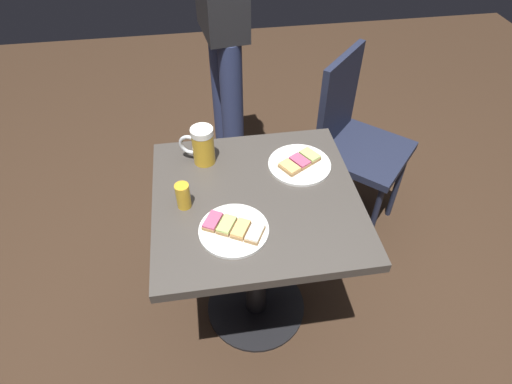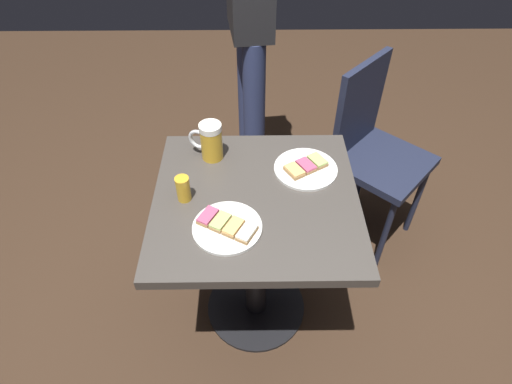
% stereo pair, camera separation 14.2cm
% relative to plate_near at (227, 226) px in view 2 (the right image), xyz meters
% --- Properties ---
extents(ground_plane, '(6.00, 6.00, 0.00)m').
position_rel_plate_near_xyz_m(ground_plane, '(-0.09, -0.14, -0.73)').
color(ground_plane, '#382619').
extents(cafe_table, '(0.70, 0.68, 0.72)m').
position_rel_plate_near_xyz_m(cafe_table, '(-0.09, -0.14, -0.18)').
color(cafe_table, black).
rests_on(cafe_table, ground_plane).
extents(plate_near, '(0.22, 0.22, 0.03)m').
position_rel_plate_near_xyz_m(plate_near, '(0.00, 0.00, 0.00)').
color(plate_near, white).
rests_on(plate_near, cafe_table).
extents(plate_far, '(0.23, 0.23, 0.03)m').
position_rel_plate_near_xyz_m(plate_far, '(-0.27, -0.28, -0.00)').
color(plate_far, white).
rests_on(plate_far, cafe_table).
extents(beer_mug, '(0.13, 0.08, 0.15)m').
position_rel_plate_near_xyz_m(beer_mug, '(0.07, -0.36, 0.06)').
color(beer_mug, gold).
rests_on(beer_mug, cafe_table).
extents(beer_glass_small, '(0.05, 0.05, 0.09)m').
position_rel_plate_near_xyz_m(beer_glass_small, '(0.15, -0.13, 0.04)').
color(beer_glass_small, gold).
rests_on(beer_glass_small, cafe_table).
extents(cafe_chair, '(0.54, 0.54, 0.92)m').
position_rel_plate_near_xyz_m(cafe_chair, '(-0.63, -0.64, -0.19)').
color(cafe_chair, '#1E2338').
rests_on(cafe_chair, ground_plane).
extents(patron_standing, '(0.22, 0.34, 1.69)m').
position_rel_plate_near_xyz_m(patron_standing, '(-0.08, -1.03, 0.26)').
color(patron_standing, navy).
rests_on(patron_standing, ground_plane).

